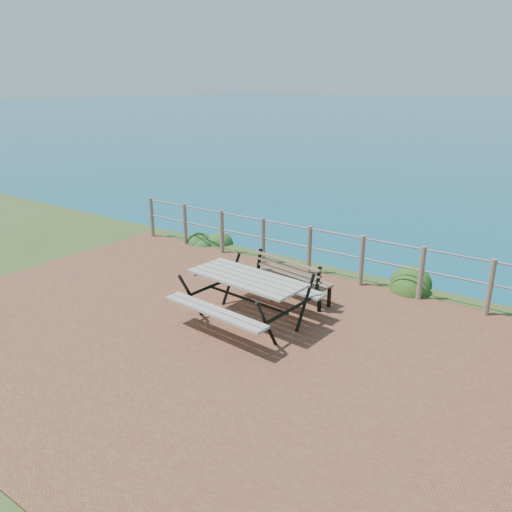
{
  "coord_description": "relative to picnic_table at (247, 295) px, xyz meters",
  "views": [
    {
      "loc": [
        4.71,
        -5.18,
        3.72
      ],
      "look_at": [
        -0.28,
        1.86,
        0.75
      ],
      "focal_mm": 35.0,
      "sensor_mm": 36.0,
      "label": 1
    }
  ],
  "objects": [
    {
      "name": "safety_railing",
      "position": [
        -0.32,
        2.59,
        0.06
      ],
      "size": [
        9.4,
        0.1,
        1.0
      ],
      "color": "#6B5B4C",
      "rests_on": "ground"
    },
    {
      "name": "park_bench",
      "position": [
        0.11,
        1.3,
        0.04
      ],
      "size": [
        1.52,
        0.59,
        0.83
      ],
      "rotation": [
        0.0,
        0.0,
        -0.15
      ],
      "color": "brown",
      "rests_on": "ground"
    },
    {
      "name": "shrub_lip_west",
      "position": [
        -3.35,
        2.99,
        -0.52
      ],
      "size": [
        0.77,
        0.77,
        0.51
      ],
      "primitive_type": "ellipsoid",
      "color": "#2C5B22",
      "rests_on": "ground"
    },
    {
      "name": "picnic_table",
      "position": [
        0.0,
        0.0,
        0.0
      ],
      "size": [
        1.97,
        1.66,
        0.81
      ],
      "rotation": [
        0.0,
        0.0,
        -0.08
      ],
      "color": "gray",
      "rests_on": "ground"
    },
    {
      "name": "shrub_lip_east",
      "position": [
        1.55,
        3.07,
        -0.52
      ],
      "size": [
        0.77,
        0.77,
        0.51
      ],
      "primitive_type": "ellipsoid",
      "color": "#1B4816",
      "rests_on": "ground"
    },
    {
      "name": "ground",
      "position": [
        -0.32,
        -0.76,
        -0.52
      ],
      "size": [
        10.0,
        7.0,
        0.12
      ],
      "primitive_type": "cube",
      "color": "brown",
      "rests_on": "ground"
    }
  ]
}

